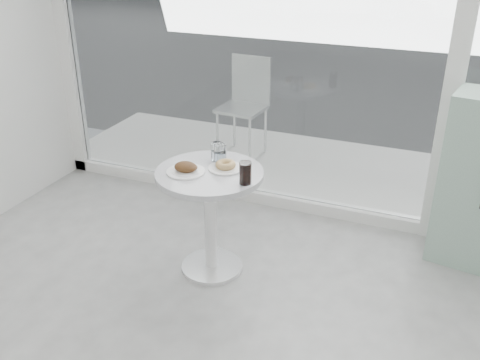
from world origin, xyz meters
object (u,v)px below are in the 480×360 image
at_px(patio_chair, 246,100).
at_px(plate_donut, 226,166).
at_px(plate_fritter, 186,169).
at_px(water_tumbler_a, 217,153).
at_px(cola_glass, 245,173).
at_px(main_table, 210,201).
at_px(water_tumbler_b, 220,155).

relative_size(patio_chair, plate_donut, 4.27).
relative_size(plate_fritter, water_tumbler_a, 1.98).
relative_size(plate_donut, cola_glass, 1.59).
relative_size(main_table, plate_fritter, 3.03).
height_order(main_table, cola_glass, cola_glass).
distance_m(plate_donut, cola_glass, 0.26).
bearing_deg(water_tumbler_b, plate_fritter, -121.76).
bearing_deg(main_table, water_tumbler_a, 98.97).
height_order(main_table, water_tumbler_b, water_tumbler_b).
bearing_deg(plate_donut, water_tumbler_b, 133.14).
relative_size(patio_chair, water_tumbler_a, 7.78).
height_order(main_table, plate_donut, plate_donut).
height_order(main_table, patio_chair, patio_chair).
bearing_deg(plate_fritter, water_tumbler_b, 58.24).
xyz_separation_m(main_table, patio_chair, (-0.54, 2.01, 0.07)).
bearing_deg(water_tumbler_b, cola_glass, -40.30).
relative_size(plate_fritter, cola_glass, 1.73).
bearing_deg(plate_donut, cola_glass, -37.48).
bearing_deg(plate_fritter, water_tumbler_a, 68.33).
xyz_separation_m(plate_donut, water_tumbler_a, (-0.11, 0.11, 0.04)).
bearing_deg(plate_donut, water_tumbler_a, 136.33).
distance_m(patio_chair, plate_fritter, 2.13).
distance_m(plate_fritter, water_tumbler_b, 0.27).
xyz_separation_m(main_table, water_tumbler_b, (0.01, 0.15, 0.28)).
height_order(water_tumbler_a, cola_glass, cola_glass).
bearing_deg(patio_chair, water_tumbler_b, -68.17).
bearing_deg(patio_chair, water_tumbler_a, -69.06).
bearing_deg(cola_glass, water_tumbler_a, 140.15).
xyz_separation_m(patio_chair, plate_fritter, (0.41, -2.08, 0.18)).
bearing_deg(cola_glass, water_tumbler_b, 139.70).
relative_size(plate_fritter, plate_donut, 1.09).
height_order(plate_donut, water_tumbler_b, water_tumbler_b).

